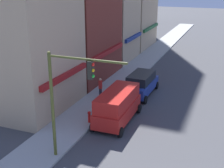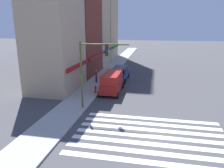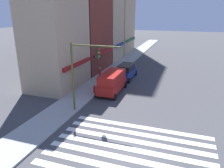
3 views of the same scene
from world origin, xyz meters
name	(u,v)px [view 1 (image 1 of 3)]	position (x,y,z in m)	size (l,w,h in m)	color
storefront_row	(101,4)	(22.56, 11.50, 7.08)	(32.64, 5.30, 15.74)	tan
traffic_signal	(67,91)	(4.15, 5.41, 4.27)	(0.32, 4.42, 6.28)	#474C1E
van_red	(117,105)	(9.85, 4.70, 1.29)	(5.02, 2.22, 2.34)	#B21E19
suv_blue	(141,83)	(15.77, 4.70, 1.03)	(4.74, 2.12, 1.94)	navy
pedestrian_red_jacket	(100,88)	(13.31, 7.55, 1.07)	(0.32, 0.32, 1.77)	#23232D
fire_hydrant	(89,116)	(8.71, 6.40, 0.61)	(0.24, 0.24, 0.84)	red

